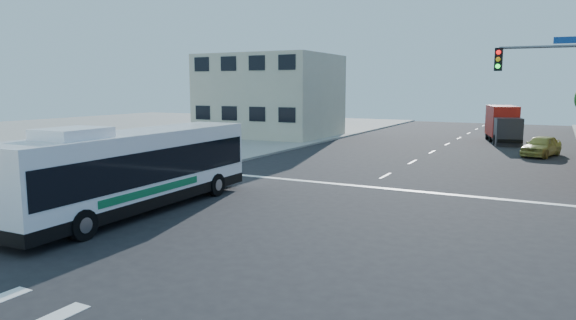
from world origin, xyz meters
The scene contains 6 objects.
ground centered at (0.00, 0.00, 0.00)m, with size 120.00×120.00×0.00m, color black.
sidewalk_nw centered at (-35.00, 35.00, 0.07)m, with size 50.00×50.00×0.15m, color gray.
building_west centered at (-17.02, 29.98, 4.01)m, with size 12.06×10.06×8.00m.
transit_bus centered at (-6.29, 0.45, 1.72)m, with size 2.93×11.98×3.52m.
box_truck centered at (4.07, 34.65, 1.56)m, with size 3.74×7.45×3.23m.
parked_car centered at (7.40, 26.15, 0.74)m, with size 1.75×4.35×1.48m, color #B5AE4B.
Camera 1 is at (8.25, -14.38, 4.90)m, focal length 32.00 mm.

